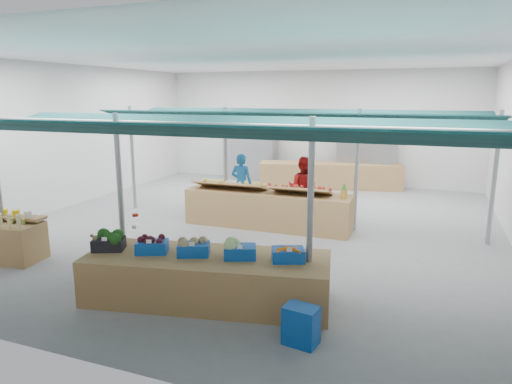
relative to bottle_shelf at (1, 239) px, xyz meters
The scene contains 23 objects.
floor 5.72m from the bottle_shelf, 46.38° to the left, with size 13.00×13.00×0.00m, color slate.
hall 7.17m from the bottle_shelf, 54.75° to the left, with size 13.00×13.00×13.00m.
pole_grid 5.43m from the bottle_shelf, 26.91° to the left, with size 10.00×4.60×3.00m.
awnings 5.76m from the bottle_shelf, 26.91° to the left, with size 9.50×7.08×0.30m.
back_shelving_left 10.24m from the bottle_shelf, 81.95° to the left, with size 2.00×0.50×2.00m, color #B23F33.
back_shelving_right 11.75m from the bottle_shelf, 59.64° to the left, with size 2.00×0.50×2.00m, color #B23F33.
bottle_shelf is the anchor object (origin of this frame).
veg_counter 4.84m from the bottle_shelf, ahead, with size 3.94×1.31×0.77m, color #9A6943.
fruit_counter 6.00m from the bottle_shelf, 43.89° to the left, with size 4.24×1.01×0.91m, color #9A6943.
far_counter 10.77m from the bottle_shelf, 63.87° to the left, with size 5.03×1.01×0.91m, color #9A6943.
crate_stack 6.70m from the bottle_shelf, ahead, with size 0.45×0.32×0.54m, color #0F46A2.
vendor_left 6.13m from the bottle_shelf, 59.28° to the left, with size 0.62×0.41×1.70m, color #15558E.
vendor_right 7.22m from the bottle_shelf, 46.88° to the left, with size 0.82×0.64×1.70m, color maroon.
crate_broccoli 3.26m from the bottle_shelf, ahead, with size 0.60×0.51×0.35m.
crate_beets 3.97m from the bottle_shelf, ahead, with size 0.60×0.51×0.29m.
crate_celeriac 4.65m from the bottle_shelf, ahead, with size 0.60×0.51×0.31m.
crate_cabbage 5.40m from the bottle_shelf, ahead, with size 0.60×0.51×0.35m.
crate_carrots 6.14m from the bottle_shelf, ahead, with size 0.60×0.51×0.29m.
sparrow 3.17m from the bottle_shelf, 13.43° to the right, with size 0.12×0.09×0.11m.
pole_ribbon 3.10m from the bottle_shelf, ahead, with size 0.12×0.12×0.28m.
apple_heap_yellow 5.28m from the bottle_shelf, 50.69° to the left, with size 1.91×0.73×0.27m.
apple_heap_red 6.62m from the bottle_shelf, 38.12° to the left, with size 1.51×0.73×0.27m.
pineapple 7.49m from the bottle_shelf, 33.14° to the left, with size 0.14×0.14×0.39m.
Camera 1 is at (4.14, -10.58, 3.31)m, focal length 32.00 mm.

